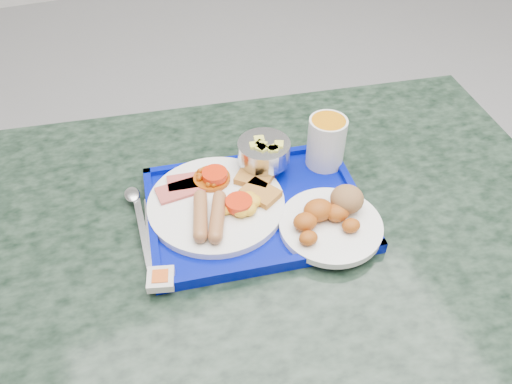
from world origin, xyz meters
TOP-DOWN VIEW (x-y plane):
  - floor at (0.00, 0.00)m, footprint 6.00×6.00m
  - table at (-0.34, -0.04)m, footprint 1.27×0.94m
  - tray at (-0.35, -0.02)m, footprint 0.43×0.34m
  - main_plate at (-0.42, 0.01)m, footprint 0.25×0.25m
  - bread_plate at (-0.24, -0.10)m, footprint 0.18×0.18m
  - fruit_bowl at (-0.30, 0.08)m, footprint 0.10×0.10m
  - juice_cup at (-0.18, 0.06)m, footprint 0.08×0.08m
  - spoon at (-0.56, 0.07)m, footprint 0.05×0.18m
  - knife at (-0.56, -0.00)m, footprint 0.02×0.18m
  - jam_packet at (-0.56, -0.12)m, footprint 0.05×0.05m

SIDE VIEW (x-z plane):
  - floor at x=0.00m, z-range 0.00..0.00m
  - table at x=-0.34m, z-range 0.18..0.91m
  - tray at x=-0.35m, z-range 0.73..0.75m
  - knife at x=-0.56m, z-range 0.75..0.75m
  - spoon at x=-0.56m, z-range 0.75..0.76m
  - jam_packet at x=-0.56m, z-range 0.75..0.76m
  - main_plate at x=-0.42m, z-range 0.74..0.78m
  - bread_plate at x=-0.24m, z-range 0.74..0.80m
  - fruit_bowl at x=-0.30m, z-range 0.76..0.83m
  - juice_cup at x=-0.18m, z-range 0.75..0.86m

